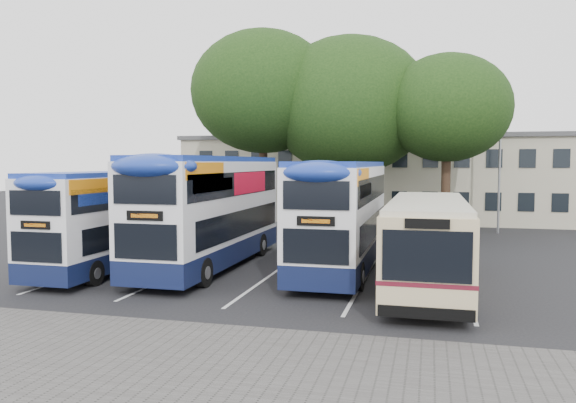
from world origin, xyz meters
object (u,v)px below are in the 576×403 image
(tree_right, at_px, (447,108))
(bus_single, at_px, (428,238))
(tree_mid, at_px, (350,106))
(bus_dd_left, at_px, (116,215))
(lamp_post, at_px, (500,148))
(bus_dd_right, at_px, (342,211))
(bus_dd_mid, at_px, (211,207))
(tree_left, at_px, (263,92))

(tree_right, relative_size, bus_single, 1.01)
(tree_right, bearing_deg, bus_single, -93.98)
(tree_right, height_order, bus_single, tree_right)
(tree_mid, distance_m, bus_single, 16.02)
(bus_dd_left, bearing_deg, lamp_post, 44.01)
(lamp_post, distance_m, tree_right, 5.09)
(bus_dd_left, relative_size, bus_dd_right, 0.91)
(bus_dd_left, bearing_deg, bus_dd_right, 11.42)
(bus_dd_right, bearing_deg, bus_dd_left, -168.58)
(lamp_post, relative_size, bus_dd_mid, 0.84)
(tree_left, height_order, bus_dd_left, tree_left)
(bus_dd_left, bearing_deg, bus_single, -2.27)
(tree_left, xyz_separation_m, bus_dd_left, (-2.29, -12.82, -6.33))
(tree_right, height_order, bus_dd_mid, tree_right)
(bus_dd_right, height_order, bus_single, bus_dd_right)
(bus_dd_mid, distance_m, bus_single, 8.71)
(lamp_post, distance_m, tree_mid, 9.30)
(tree_mid, height_order, bus_dd_left, tree_mid)
(tree_left, distance_m, tree_mid, 5.26)
(lamp_post, xyz_separation_m, bus_dd_left, (-16.14, -15.59, -2.94))
(tree_right, bearing_deg, tree_left, 176.72)
(tree_left, height_order, bus_dd_right, tree_left)
(tree_right, xyz_separation_m, bus_dd_right, (-4.16, -10.43, -4.85))
(bus_dd_left, xyz_separation_m, bus_dd_mid, (3.59, 1.19, 0.32))
(bus_single, bearing_deg, bus_dd_right, 145.36)
(tree_left, relative_size, tree_right, 1.20)
(bus_dd_left, distance_m, bus_dd_right, 9.01)
(bus_dd_left, xyz_separation_m, bus_single, (12.10, -0.48, -0.45))
(tree_right, height_order, bus_dd_left, tree_right)
(lamp_post, xyz_separation_m, tree_mid, (-8.73, -1.95, 2.53))
(lamp_post, relative_size, tree_mid, 0.77)
(tree_right, bearing_deg, bus_dd_left, -136.77)
(lamp_post, bearing_deg, tree_mid, -167.41)
(tree_left, bearing_deg, tree_mid, 9.11)
(bus_dd_mid, xyz_separation_m, bus_single, (8.52, -1.67, -0.77))
(bus_dd_left, xyz_separation_m, bus_dd_right, (8.83, 1.78, 0.21))
(tree_left, xyz_separation_m, bus_single, (9.82, -13.30, -6.78))
(tree_left, xyz_separation_m, bus_dd_right, (6.54, -11.04, -6.12))
(tree_right, relative_size, bus_dd_right, 0.99)
(bus_single, bearing_deg, lamp_post, 75.90)
(tree_mid, bearing_deg, bus_dd_mid, -107.08)
(tree_mid, bearing_deg, tree_left, -170.89)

